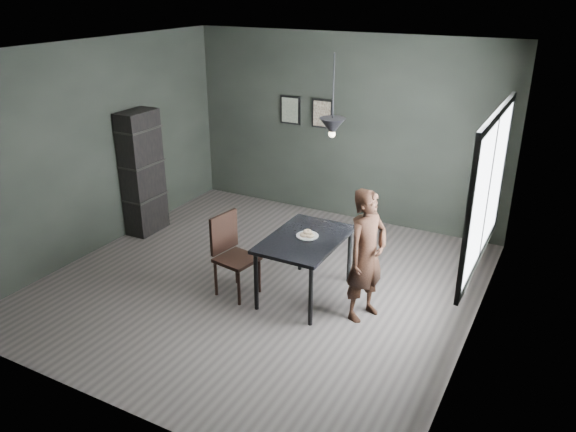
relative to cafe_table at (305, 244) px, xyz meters
The scene contains 13 objects.
ground 0.90m from the cafe_table, behind, with size 5.00×5.00×0.00m, color #3C3633.
back_wall 2.67m from the cafe_table, 103.50° to the left, with size 5.00×0.10×2.80m, color black.
ceiling 2.21m from the cafe_table, behind, with size 5.00×5.00×0.02m.
window_assembly 2.10m from the cafe_table, ahead, with size 0.04×1.96×1.56m.
cafe_table is the anchor object (origin of this frame).
white_plate 0.09m from the cafe_table, 68.79° to the left, with size 0.23×0.23×0.01m, color silver.
donut_pile 0.12m from the cafe_table, 68.79° to the left, with size 0.17×0.16×0.07m.
woman 0.79m from the cafe_table, ahead, with size 0.54×0.36×1.49m, color black.
wood_chair 0.88m from the cafe_table, 157.37° to the right, with size 0.49×0.49×0.98m.
shelf_unit 2.99m from the cafe_table, 168.78° to the left, with size 0.34×0.60×1.80m, color black.
pendant_lamp 1.41m from the cafe_table, 21.80° to the left, with size 0.28×0.28×0.86m.
framed_print_left 3.03m from the cafe_table, 121.30° to the left, with size 0.34×0.04×0.44m.
framed_print_right 2.80m from the cafe_table, 111.06° to the left, with size 0.34×0.04×0.44m.
Camera 1 is at (3.17, -5.23, 3.47)m, focal length 35.00 mm.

